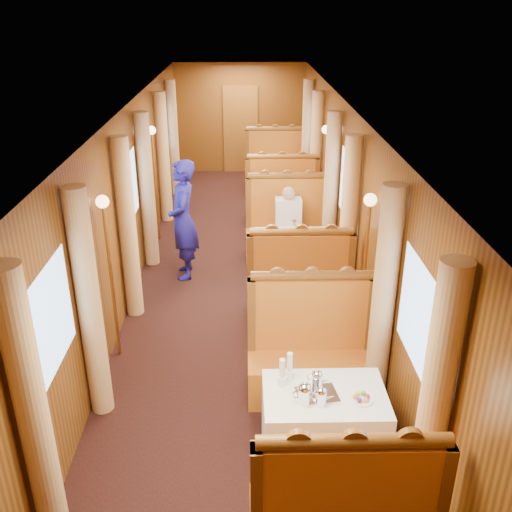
{
  "coord_description": "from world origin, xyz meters",
  "views": [
    {
      "loc": [
        0.08,
        -7.41,
        3.81
      ],
      "look_at": [
        0.21,
        -1.32,
        1.05
      ],
      "focal_mm": 40.0,
      "sensor_mm": 36.0,
      "label": 1
    }
  ],
  "objects_px": {
    "banquette_far_aft": "(275,170)",
    "steward": "(183,220)",
    "banquette_mid_fwd": "(298,290)",
    "fruit_plate": "(361,398)",
    "table_far": "(278,187)",
    "teapot_left": "(304,396)",
    "teapot_right": "(321,398)",
    "passenger": "(288,217)",
    "banquette_near_aft": "(311,357)",
    "teapot_back": "(317,381)",
    "table_mid": "(292,260)",
    "tea_tray": "(317,395)",
    "rose_vase_far": "(279,160)",
    "rose_vase_mid": "(294,224)",
    "table_near": "(323,428)",
    "banquette_far_fwd": "(281,201)",
    "banquette_mid_aft": "(287,231)"
  },
  "relations": [
    {
      "from": "banquette_far_aft",
      "to": "steward",
      "type": "distance_m",
      "value": 4.49
    },
    {
      "from": "banquette_mid_fwd",
      "to": "fruit_plate",
      "type": "relative_size",
      "value": 6.56
    },
    {
      "from": "table_far",
      "to": "teapot_left",
      "type": "distance_m",
      "value": 7.14
    },
    {
      "from": "teapot_right",
      "to": "passenger",
      "type": "relative_size",
      "value": 0.21
    },
    {
      "from": "banquette_near_aft",
      "to": "teapot_back",
      "type": "bearing_deg",
      "value": -93.93
    },
    {
      "from": "table_mid",
      "to": "steward",
      "type": "height_order",
      "value": "steward"
    },
    {
      "from": "tea_tray",
      "to": "steward",
      "type": "height_order",
      "value": "steward"
    },
    {
      "from": "tea_tray",
      "to": "rose_vase_far",
      "type": "distance_m",
      "value": 6.99
    },
    {
      "from": "table_far",
      "to": "rose_vase_mid",
      "type": "distance_m",
      "value": 3.52
    },
    {
      "from": "table_far",
      "to": "teapot_left",
      "type": "bearing_deg",
      "value": -91.54
    },
    {
      "from": "table_near",
      "to": "teapot_left",
      "type": "bearing_deg",
      "value": -146.41
    },
    {
      "from": "banquette_near_aft",
      "to": "rose_vase_mid",
      "type": "relative_size",
      "value": 3.72
    },
    {
      "from": "teapot_back",
      "to": "teapot_left",
      "type": "bearing_deg",
      "value": -96.54
    },
    {
      "from": "tea_tray",
      "to": "table_far",
      "type": "bearing_deg",
      "value": 89.41
    },
    {
      "from": "teapot_back",
      "to": "passenger",
      "type": "distance_m",
      "value": 4.22
    },
    {
      "from": "fruit_plate",
      "to": "rose_vase_mid",
      "type": "height_order",
      "value": "rose_vase_mid"
    },
    {
      "from": "rose_vase_mid",
      "to": "teapot_left",
      "type": "bearing_deg",
      "value": -93.35
    },
    {
      "from": "table_mid",
      "to": "rose_vase_far",
      "type": "height_order",
      "value": "rose_vase_far"
    },
    {
      "from": "teapot_left",
      "to": "fruit_plate",
      "type": "relative_size",
      "value": 0.92
    },
    {
      "from": "table_near",
      "to": "table_far",
      "type": "distance_m",
      "value": 7.0
    },
    {
      "from": "banquette_far_aft",
      "to": "tea_tray",
      "type": "height_order",
      "value": "banquette_far_aft"
    },
    {
      "from": "banquette_far_aft",
      "to": "steward",
      "type": "relative_size",
      "value": 0.76
    },
    {
      "from": "table_near",
      "to": "banquette_far_fwd",
      "type": "distance_m",
      "value": 5.99
    },
    {
      "from": "banquette_mid_fwd",
      "to": "teapot_left",
      "type": "height_order",
      "value": "banquette_mid_fwd"
    },
    {
      "from": "banquette_mid_fwd",
      "to": "passenger",
      "type": "xyz_separation_m",
      "value": [
        -0.0,
        1.82,
        0.32
      ]
    },
    {
      "from": "table_near",
      "to": "fruit_plate",
      "type": "bearing_deg",
      "value": -17.82
    },
    {
      "from": "table_far",
      "to": "rose_vase_far",
      "type": "bearing_deg",
      "value": -74.03
    },
    {
      "from": "banquette_mid_aft",
      "to": "fruit_plate",
      "type": "relative_size",
      "value": 6.56
    },
    {
      "from": "banquette_far_aft",
      "to": "rose_vase_mid",
      "type": "height_order",
      "value": "banquette_far_aft"
    },
    {
      "from": "tea_tray",
      "to": "banquette_mid_fwd",
      "type": "bearing_deg",
      "value": 88.35
    },
    {
      "from": "rose_vase_far",
      "to": "rose_vase_mid",
      "type": "bearing_deg",
      "value": -89.79
    },
    {
      "from": "banquette_near_aft",
      "to": "banquette_mid_fwd",
      "type": "distance_m",
      "value": 1.47
    },
    {
      "from": "banquette_far_aft",
      "to": "fruit_plate",
      "type": "xyz_separation_m",
      "value": [
        0.29,
        -8.11,
        0.35
      ]
    },
    {
      "from": "teapot_back",
      "to": "steward",
      "type": "bearing_deg",
      "value": 136.25
    },
    {
      "from": "teapot_left",
      "to": "rose_vase_mid",
      "type": "relative_size",
      "value": 0.52
    },
    {
      "from": "banquette_mid_aft",
      "to": "banquette_near_aft",
      "type": "bearing_deg",
      "value": -90.0
    },
    {
      "from": "tea_tray",
      "to": "table_near",
      "type": "bearing_deg",
      "value": 18.82
    },
    {
      "from": "rose_vase_far",
      "to": "steward",
      "type": "bearing_deg",
      "value": -116.56
    },
    {
      "from": "banquette_far_fwd",
      "to": "banquette_far_aft",
      "type": "xyz_separation_m",
      "value": [
        0.0,
        2.03,
        0.0
      ]
    },
    {
      "from": "banquette_far_aft",
      "to": "passenger",
      "type": "bearing_deg",
      "value": -90.0
    },
    {
      "from": "banquette_mid_aft",
      "to": "teapot_back",
      "type": "xyz_separation_m",
      "value": [
        -0.06,
        -4.43,
        0.39
      ]
    },
    {
      "from": "banquette_mid_fwd",
      "to": "table_far",
      "type": "bearing_deg",
      "value": 90.0
    },
    {
      "from": "banquette_mid_aft",
      "to": "table_far",
      "type": "height_order",
      "value": "banquette_mid_aft"
    },
    {
      "from": "rose_vase_mid",
      "to": "steward",
      "type": "bearing_deg",
      "value": 169.11
    },
    {
      "from": "banquette_far_aft",
      "to": "tea_tray",
      "type": "relative_size",
      "value": 3.94
    },
    {
      "from": "banquette_near_aft",
      "to": "fruit_plate",
      "type": "distance_m",
      "value": 1.19
    },
    {
      "from": "banquette_far_aft",
      "to": "teapot_left",
      "type": "xyz_separation_m",
      "value": [
        -0.19,
        -8.14,
        0.4
      ]
    },
    {
      "from": "banquette_far_fwd",
      "to": "fruit_plate",
      "type": "xyz_separation_m",
      "value": [
        0.29,
        -6.08,
        0.35
      ]
    },
    {
      "from": "banquette_mid_aft",
      "to": "steward",
      "type": "bearing_deg",
      "value": -156.18
    },
    {
      "from": "rose_vase_mid",
      "to": "fruit_plate",
      "type": "bearing_deg",
      "value": -85.78
    }
  ]
}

